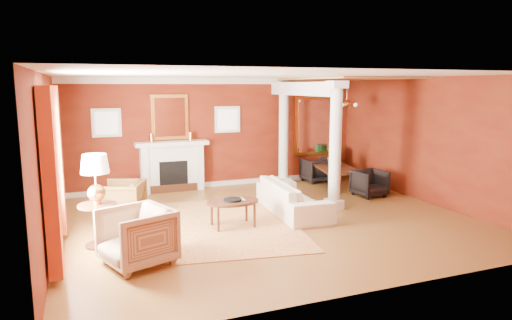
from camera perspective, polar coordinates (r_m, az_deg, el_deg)
name	(u,v)px	position (r m, az deg, el deg)	size (l,w,h in m)	color
ground	(268,220)	(9.34, 1.56, -7.50)	(8.00, 8.00, 0.00)	brown
room_shell	(269,121)	(8.97, 1.62, 4.94)	(8.04, 7.04, 2.92)	#64230D
fireplace	(172,166)	(11.94, -10.42, -0.77)	(1.85, 0.42, 1.29)	silver
overmantel_mirror	(170,117)	(11.92, -10.73, 5.29)	(0.95, 0.07, 1.15)	gold
flank_window_left	(106,123)	(11.76, -18.19, 4.44)	(0.70, 0.07, 0.70)	silver
flank_window_right	(227,119)	(12.31, -3.59, 5.09)	(0.70, 0.07, 0.70)	silver
left_window	(53,168)	(7.76, -24.05, -0.97)	(0.21, 2.55, 2.60)	white
column_front	(335,145)	(10.06, 9.90, 1.90)	(0.36, 0.36, 2.80)	silver
column_back	(284,133)	(12.44, 3.47, 3.40)	(0.36, 0.36, 2.80)	silver
header_beam	(303,89)	(11.38, 5.87, 8.85)	(0.30, 3.20, 0.32)	silver
amber_ceiling	(347,79)	(11.82, 11.27, 9.94)	(2.30, 3.40, 0.04)	#C8833A
dining_mirror	(315,126)	(13.37, 7.36, 4.28)	(1.30, 0.07, 1.70)	gold
chandelier	(347,104)	(11.90, 11.25, 6.94)	(0.60, 0.62, 0.75)	#C07E3C
crown_trim	(218,81)	(12.21, -4.77, 9.83)	(8.00, 0.08, 0.16)	silver
base_trim	(219,183)	(12.49, -4.60, -2.94)	(8.00, 0.08, 0.12)	silver
rug	(221,224)	(9.06, -4.39, -8.02)	(2.86, 3.81, 0.02)	maroon
sofa	(293,192)	(9.76, 4.64, -4.03)	(2.33, 0.68, 0.91)	beige
armchair_leopard	(122,198)	(9.75, -16.46, -4.56)	(0.83, 0.78, 0.86)	black
armchair_stripe	(137,234)	(7.19, -14.71, -8.93)	(0.95, 0.89, 0.97)	tan
coffee_table	(233,203)	(8.79, -2.92, -5.38)	(1.03, 1.03, 0.52)	black
coffee_book	(235,194)	(8.77, -2.64, -4.28)	(0.18, 0.02, 0.25)	black
side_table	(96,184)	(8.04, -19.38, -2.88)	(0.63, 0.63, 1.58)	black
dining_table	(336,171)	(12.24, 9.96, -1.40)	(1.64, 0.58, 0.91)	black
dining_chair_near	(370,182)	(11.55, 14.03, -2.68)	(0.70, 0.65, 0.72)	black
dining_chair_far	(316,169)	(13.03, 7.55, -1.09)	(0.72, 0.67, 0.74)	black
green_urn	(335,167)	(13.35, 9.84, -0.89)	(0.40, 0.40, 0.95)	#143F1C
potted_plant	(334,145)	(12.16, 9.79, 1.82)	(0.53, 0.59, 0.46)	#26591E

